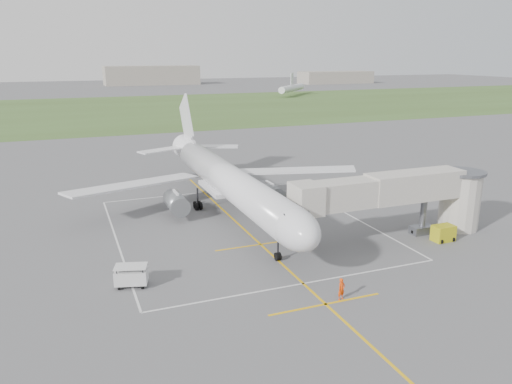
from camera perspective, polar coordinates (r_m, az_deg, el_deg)
name	(u,v)px	position (r m, az deg, el deg)	size (l,w,h in m)	color
ground	(230,217)	(61.65, -2.95, -2.83)	(700.00, 700.00, 0.00)	#57575A
grass_strip	(115,110)	(187.48, -15.86, 8.98)	(700.00, 120.00, 0.02)	#3F5826
apron_markings	(247,232)	(56.45, -1.07, -4.55)	(28.20, 60.00, 0.01)	#E7AB0D
airliner	(228,181)	(61.10, -3.23, 1.29)	(38.93, 46.75, 13.52)	silver
jet_bridge	(408,195)	(56.09, 16.99, -0.30)	(23.40, 5.00, 7.20)	#A6A196
gpu_unit	(443,233)	(57.16, 20.62, -4.43)	(2.33, 1.68, 1.72)	#AFAC15
baggage_cart	(131,276)	(44.72, -14.06, -9.28)	(3.07, 2.33, 1.89)	silver
ramp_worker_nose	(341,289)	(41.85, 9.74, -10.87)	(0.67, 0.44, 1.84)	#ED3F07
ramp_worker_wing	(178,208)	(62.82, -8.85, -1.83)	(0.82, 0.64, 1.69)	red
distant_hangars	(60,79)	(321.08, -21.47, 11.91)	(345.00, 49.00, 12.00)	gray
distant_aircraft	(119,94)	(213.51, -15.35, 10.71)	(186.14, 46.86, 8.85)	silver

